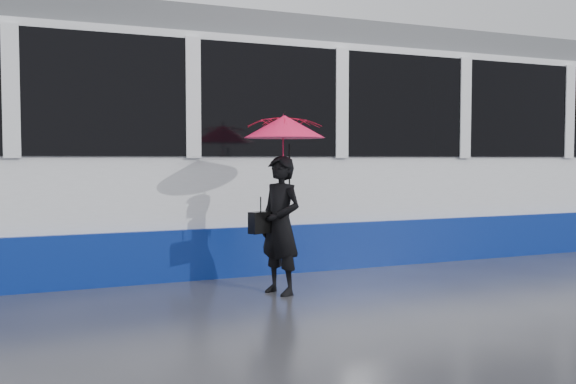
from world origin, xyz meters
name	(u,v)px	position (x,y,z in m)	size (l,w,h in m)	color
ground	(347,291)	(0.00, 0.00, 0.00)	(90.00, 90.00, 0.00)	#2A2B30
rails	(267,258)	(0.00, 2.50, 0.01)	(34.00, 1.51, 0.02)	#3F3D38
tram	(441,149)	(3.09, 2.50, 1.64)	(26.00, 2.56, 3.35)	white
woman	(280,225)	(-0.75, 0.14, 0.75)	(0.55, 0.36, 1.50)	black
umbrella	(285,142)	(-0.70, 0.14, 1.65)	(1.15, 1.15, 1.01)	#FF1593
handbag	(261,222)	(-0.97, 0.16, 0.79)	(0.29, 0.21, 0.41)	black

